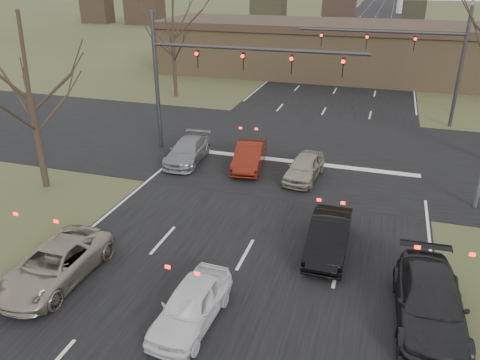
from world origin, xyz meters
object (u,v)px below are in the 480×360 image
object	(u,v)px
car_white_sedan	(191,305)
car_grey_ahead	(188,151)
mast_arm_near	(208,67)
car_red_ahead	(249,156)
mast_arm_far	(418,51)
car_charcoal_sedan	(430,302)
car_silver_ahead	(304,167)
car_black_hatch	(329,236)
building	(366,50)
streetlight_right_far	(463,37)
car_silver_suv	(55,264)

from	to	relation	value
car_white_sedan	car_grey_ahead	bearing A→B (deg)	116.56
mast_arm_near	car_red_ahead	world-z (taller)	mast_arm_near
mast_arm_far	car_charcoal_sedan	bearing A→B (deg)	-89.17
car_silver_ahead	mast_arm_near	bearing A→B (deg)	166.13
car_black_hatch	car_charcoal_sedan	distance (m)	4.63
building	car_red_ahead	xyz separation A→B (m)	(-4.34, -26.51, -1.98)
streetlight_right_far	car_white_sedan	bearing A→B (deg)	-109.28
streetlight_right_far	car_white_sedan	size ratio (longest dim) A/B	2.62
car_charcoal_sedan	car_red_ahead	distance (m)	13.60
car_grey_ahead	car_charcoal_sedan	bearing A→B (deg)	-43.19
car_silver_suv	car_silver_ahead	distance (m)	13.22
car_white_sedan	car_red_ahead	size ratio (longest dim) A/B	0.92
building	car_red_ahead	world-z (taller)	building
building	car_silver_ahead	size ratio (longest dim) A/B	11.18
car_red_ahead	car_silver_ahead	size ratio (longest dim) A/B	1.09
mast_arm_far	car_red_ahead	xyz separation A→B (m)	(-8.52, -11.51, -4.33)
streetlight_right_far	car_silver_suv	size ratio (longest dim) A/B	2.11
mast_arm_far	car_silver_suv	world-z (taller)	mast_arm_far
streetlight_right_far	car_charcoal_sedan	world-z (taller)	streetlight_right_far
building	car_black_hatch	world-z (taller)	building
car_silver_ahead	car_red_ahead	bearing A→B (deg)	174.26
car_charcoal_sedan	mast_arm_near	bearing A→B (deg)	132.17
car_charcoal_sedan	streetlight_right_far	bearing A→B (deg)	81.19
car_white_sedan	car_grey_ahead	world-z (taller)	car_white_sedan
building	car_charcoal_sedan	xyz separation A→B (m)	(4.50, -36.84, -1.94)
streetlight_right_far	car_silver_ahead	xyz separation A→B (m)	(-8.48, -16.14, -4.94)
car_charcoal_sedan	building	bearing A→B (deg)	94.39
car_black_hatch	car_silver_ahead	world-z (taller)	car_black_hatch
mast_arm_near	car_white_sedan	bearing A→B (deg)	-71.44
car_charcoal_sedan	mast_arm_far	bearing A→B (deg)	88.25
car_silver_suv	car_charcoal_sedan	distance (m)	12.51
car_silver_ahead	building	bearing A→B (deg)	93.12
streetlight_right_far	car_black_hatch	xyz separation A→B (m)	(-6.32, -22.81, -4.90)
mast_arm_near	car_silver_ahead	distance (m)	7.81
mast_arm_far	car_silver_ahead	xyz separation A→B (m)	(-5.34, -12.14, -4.37)
mast_arm_far	car_grey_ahead	distance (m)	17.43
car_white_sedan	car_black_hatch	distance (m)	6.33
mast_arm_near	mast_arm_far	xyz separation A→B (m)	(11.41, 10.00, -0.06)
streetlight_right_far	car_silver_ahead	distance (m)	18.89
mast_arm_far	car_grey_ahead	bearing A→B (deg)	-136.01
streetlight_right_far	car_red_ahead	distance (m)	20.01
car_charcoal_sedan	car_white_sedan	bearing A→B (deg)	-164.77
car_silver_suv	car_white_sedan	size ratio (longest dim) A/B	1.24
streetlight_right_far	mast_arm_far	bearing A→B (deg)	-128.11
car_grey_ahead	car_silver_ahead	size ratio (longest dim) A/B	1.16
car_red_ahead	car_silver_suv	bearing A→B (deg)	-114.04
car_white_sedan	car_grey_ahead	size ratio (longest dim) A/B	0.87
car_black_hatch	car_charcoal_sedan	world-z (taller)	car_charcoal_sedan
car_charcoal_sedan	car_grey_ahead	xyz separation A→B (m)	(-12.45, 10.12, -0.09)
mast_arm_far	car_silver_ahead	distance (m)	13.97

